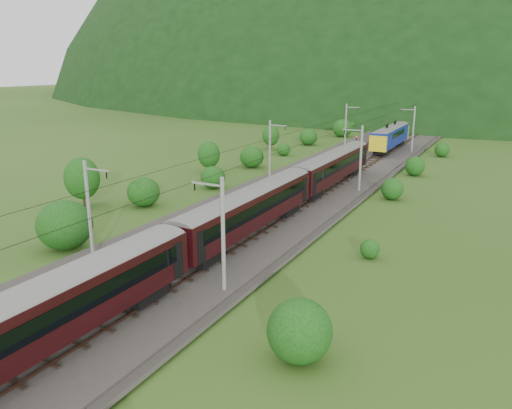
% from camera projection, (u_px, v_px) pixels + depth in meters
% --- Properties ---
extents(ground, '(600.00, 600.00, 0.00)m').
position_uv_depth(ground, '(154.00, 276.00, 37.62)').
color(ground, '#315119').
rests_on(ground, ground).
extents(railbed, '(14.00, 220.00, 0.30)m').
position_uv_depth(railbed, '(224.00, 235.00, 46.08)').
color(railbed, '#38332D').
rests_on(railbed, ground).
extents(track_left, '(2.40, 220.00, 0.27)m').
position_uv_depth(track_left, '(202.00, 229.00, 47.10)').
color(track_left, brown).
rests_on(track_left, railbed).
extents(track_right, '(2.40, 220.00, 0.27)m').
position_uv_depth(track_right, '(246.00, 237.00, 44.93)').
color(track_right, brown).
rests_on(track_right, railbed).
extents(catenary_left, '(2.54, 192.28, 8.00)m').
position_uv_depth(catenary_left, '(270.00, 149.00, 66.35)').
color(catenary_left, gray).
rests_on(catenary_left, railbed).
extents(catenary_right, '(2.54, 192.28, 8.00)m').
position_uv_depth(catenary_right, '(360.00, 157.00, 60.82)').
color(catenary_right, gray).
rests_on(catenary_right, railbed).
extents(overhead_wires, '(4.83, 198.00, 0.03)m').
position_uv_depth(overhead_wires, '(222.00, 161.00, 44.19)').
color(overhead_wires, black).
rests_on(overhead_wires, ground).
extents(mountain_main, '(504.00, 360.00, 244.00)m').
position_uv_depth(mountain_main, '(476.00, 95.00, 258.56)').
color(mountain_main, black).
rests_on(mountain_main, ground).
extents(mountain_ridge, '(336.00, 280.00, 132.00)m').
position_uv_depth(mountain_ridge, '(295.00, 87.00, 346.75)').
color(mountain_ridge, black).
rests_on(mountain_ridge, ground).
extents(train, '(2.92, 138.79, 5.07)m').
position_uv_depth(train, '(172.00, 241.00, 34.98)').
color(train, black).
rests_on(train, ground).
extents(hazard_post_near, '(0.16, 0.16, 1.47)m').
position_uv_depth(hazard_post_near, '(369.00, 149.00, 87.29)').
color(hazard_post_near, red).
rests_on(hazard_post_near, railbed).
extents(hazard_post_far, '(0.16, 0.16, 1.49)m').
position_uv_depth(hazard_post_far, '(313.00, 179.00, 64.44)').
color(hazard_post_far, red).
rests_on(hazard_post_far, railbed).
extents(signal, '(0.26, 0.26, 2.38)m').
position_uv_depth(signal, '(356.00, 141.00, 91.57)').
color(signal, black).
rests_on(signal, railbed).
extents(vegetation_left, '(13.46, 142.34, 6.34)m').
position_uv_depth(vegetation_left, '(115.00, 193.00, 52.98)').
color(vegetation_left, '#144412').
rests_on(vegetation_left, ground).
extents(vegetation_right, '(6.83, 102.29, 3.17)m').
position_uv_depth(vegetation_right, '(355.00, 247.00, 39.87)').
color(vegetation_right, '#144412').
rests_on(vegetation_right, ground).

